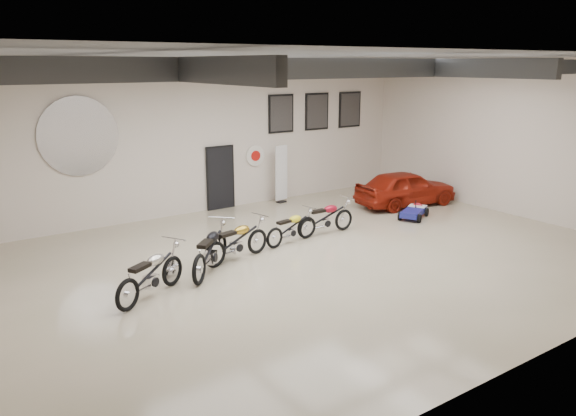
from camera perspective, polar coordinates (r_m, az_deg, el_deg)
floor at (r=14.29m, az=2.75°, el=-5.27°), size 16.00×12.00×0.01m
ceiling at (r=13.45m, az=3.02°, el=15.21°), size 16.00×12.00×0.01m
back_wall at (r=18.71m, az=-8.47°, el=7.19°), size 16.00×0.02×5.00m
right_wall at (r=19.54m, az=21.95°, el=6.61°), size 0.02×12.00×5.00m
ceiling_beams at (r=13.45m, az=3.01°, el=14.14°), size 15.80×11.80×0.32m
door at (r=19.13m, az=-6.91°, el=3.00°), size 0.92×0.08×2.10m
logo_plaque at (r=17.25m, az=-20.49°, el=6.83°), size 2.30×0.06×1.16m
poster_left at (r=20.12m, az=-0.72°, el=9.57°), size 1.05×0.08×1.35m
poster_mid at (r=21.05m, az=2.95°, el=9.77°), size 1.05×0.08×1.35m
poster_right at (r=22.06m, az=6.29°, el=9.92°), size 1.05×0.08×1.35m
oil_sign at (r=19.69m, az=-3.35°, el=5.33°), size 0.72×0.10×0.72m
banner_stand at (r=19.86m, az=-0.69°, el=3.36°), size 0.57×0.31×1.98m
motorcycle_silver at (r=12.22m, az=-13.80°, el=-6.44°), size 2.15×1.62×1.10m
motorcycle_black at (r=13.38m, az=-7.90°, el=-4.20°), size 2.07×2.02×1.15m
motorcycle_gold at (r=14.14m, az=-5.24°, el=-3.28°), size 2.12×1.04×1.06m
motorcycle_yellow at (r=15.42m, az=0.30°, el=-1.96°), size 1.84×0.85×0.92m
motorcycle_red at (r=16.26m, az=3.84°, el=-0.94°), size 1.98×0.63×1.02m
go_kart at (r=18.52m, az=12.77°, el=-0.08°), size 1.71×1.33×0.57m
vintage_car at (r=19.93m, az=11.87°, el=2.01°), size 1.91×3.82×1.25m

